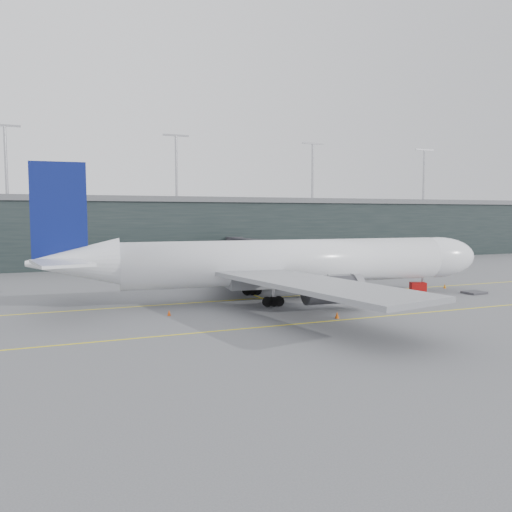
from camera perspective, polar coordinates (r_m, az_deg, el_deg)
name	(u,v)px	position (r m, az deg, el deg)	size (l,w,h in m)	color
ground	(218,296)	(69.75, -4.39, -4.58)	(320.00, 320.00, 0.00)	#57575C
taxiline_a	(227,301)	(65.99, -3.37, -5.10)	(160.00, 0.25, 0.02)	yellow
taxiline_b	(275,326)	(51.31, 2.24, -7.98)	(160.00, 0.25, 0.02)	yellow
taxiline_lead_main	(212,277)	(90.13, -5.08, -2.44)	(0.25, 60.00, 0.02)	yellow
terminal	(148,229)	(125.49, -12.22, 3.00)	(240.00, 36.00, 29.00)	black
main_aircraft	(286,263)	(66.52, 3.44, -0.79)	(61.98, 58.08, 17.37)	white
jet_bridge	(279,249)	(96.97, 2.63, 0.85)	(8.39, 44.23, 6.23)	#2D2C31
gse_cart	(418,287)	(76.30, 18.02, -3.37)	(2.52, 2.08, 1.48)	#A40C0B
baggage_dolly	(474,292)	(78.10, 23.67, -3.83)	(2.95, 2.36, 0.29)	#38383D
uld_a	(159,281)	(78.75, -11.00, -2.77)	(2.75, 2.46, 2.07)	#38383D
uld_b	(181,279)	(80.23, -8.54, -2.64)	(2.64, 2.41, 1.96)	#38383D
uld_c	(199,279)	(80.27, -6.48, -2.64)	(2.46, 2.19, 1.89)	#38383D
cone_nose	(445,286)	(81.79, 20.77, -3.23)	(0.46, 0.46, 0.72)	orange
cone_wing_stbd	(337,315)	(55.52, 9.25, -6.66)	(0.48, 0.48, 0.76)	#DE580C
cone_wing_port	(245,281)	(81.37, -1.21, -2.93)	(0.50, 0.50, 0.80)	#E83C0C
cone_tail	(169,313)	(57.07, -9.91, -6.41)	(0.42, 0.42, 0.67)	#D1480B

